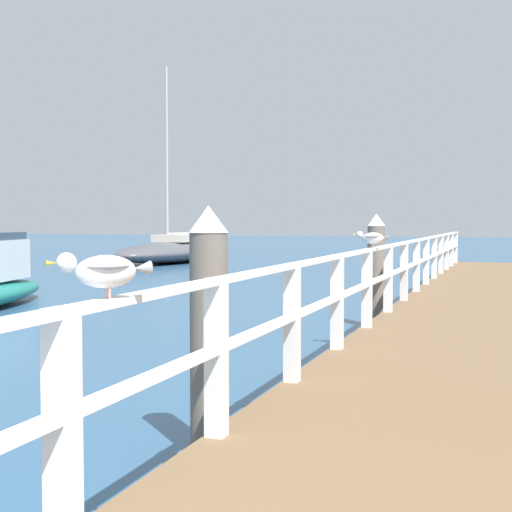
% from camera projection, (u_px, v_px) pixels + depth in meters
% --- Properties ---
extents(pier_deck, '(2.93, 24.43, 0.40)m').
position_uv_depth(pier_deck, '(490.00, 316.00, 11.74)').
color(pier_deck, brown).
rests_on(pier_deck, ground_plane).
extents(pier_railing, '(0.12, 22.95, 0.99)m').
position_uv_depth(pier_railing, '(404.00, 264.00, 12.16)').
color(pier_railing, white).
rests_on(pier_railing, pier_deck).
extents(dock_piling_near, '(0.29, 0.29, 1.86)m').
position_uv_depth(dock_piling_near, '(209.00, 330.00, 5.34)').
color(dock_piling_near, '#6B6056').
rests_on(dock_piling_near, ground_plane).
extents(dock_piling_far, '(0.29, 0.29, 1.86)m').
position_uv_depth(dock_piling_far, '(376.00, 270.00, 11.79)').
color(dock_piling_far, '#6B6056').
rests_on(dock_piling_far, ground_plane).
extents(seagull_foreground, '(0.36, 0.38, 0.21)m').
position_uv_depth(seagull_foreground, '(104.00, 270.00, 3.26)').
color(seagull_foreground, white).
rests_on(seagull_foreground, pier_railing).
extents(seagull_background, '(0.48, 0.18, 0.21)m').
position_uv_depth(seagull_background, '(372.00, 237.00, 9.43)').
color(seagull_background, white).
rests_on(seagull_background, pier_railing).
extents(boat_1, '(3.16, 7.74, 8.06)m').
position_uv_depth(boat_1, '(173.00, 251.00, 30.30)').
color(boat_1, '#4C4C51').
rests_on(boat_1, ground_plane).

